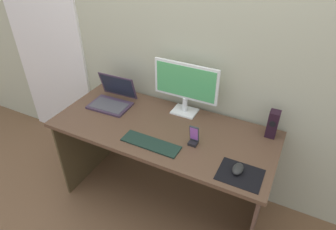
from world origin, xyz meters
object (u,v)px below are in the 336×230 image
at_px(keyboard_external, 151,143).
at_px(mouse, 238,169).
at_px(speaker_right, 273,124).
at_px(monitor, 186,86).
at_px(laptop, 113,99).
at_px(phone_in_dock, 194,138).

bearing_deg(keyboard_external, mouse, 1.72).
height_order(speaker_right, mouse, speaker_right).
height_order(monitor, speaker_right, monitor).
xyz_separation_m(speaker_right, keyboard_external, (-0.67, -0.43, -0.09)).
relative_size(monitor, laptop, 1.52).
bearing_deg(keyboard_external, laptop, 150.35).
height_order(mouse, phone_in_dock, phone_in_dock).
xyz_separation_m(keyboard_external, mouse, (0.56, 0.01, 0.02)).
xyz_separation_m(speaker_right, phone_in_dock, (-0.42, -0.31, -0.05)).
bearing_deg(speaker_right, keyboard_external, -146.87).
bearing_deg(phone_in_dock, speaker_right, 36.06).
distance_m(monitor, laptop, 0.59).
bearing_deg(keyboard_external, speaker_right, 33.65).
xyz_separation_m(monitor, speaker_right, (0.62, -0.00, -0.13)).
relative_size(monitor, keyboard_external, 1.23).
bearing_deg(monitor, mouse, -39.11).
relative_size(laptop, keyboard_external, 0.81).
distance_m(monitor, mouse, 0.70).
distance_m(speaker_right, laptop, 1.18).
xyz_separation_m(keyboard_external, phone_in_dock, (0.24, 0.13, 0.04)).
height_order(laptop, phone_in_dock, laptop).
height_order(speaker_right, phone_in_dock, speaker_right).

